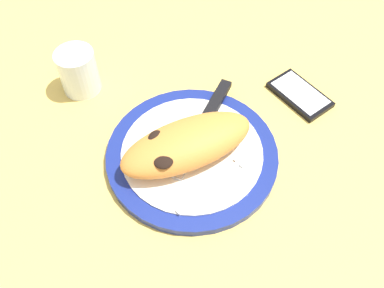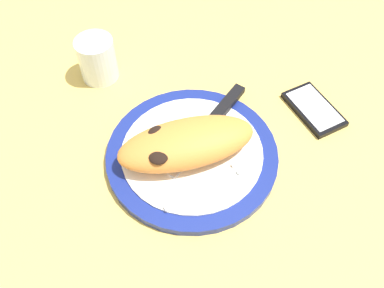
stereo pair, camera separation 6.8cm
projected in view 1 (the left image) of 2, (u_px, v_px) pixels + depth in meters
ground_plane at (192, 162)px, 72.71cm from camera, size 150.00×150.00×3.00cm
plate at (192, 154)px, 70.82cm from camera, size 28.69×28.69×1.78cm
calzone at (186, 143)px, 67.56cm from camera, size 23.76×13.43×5.55cm
fork at (225, 174)px, 67.20cm from camera, size 17.09×3.35×0.40cm
knife at (210, 112)px, 74.48cm from camera, size 20.18×12.52×1.20cm
smartphone at (300, 94)px, 79.27cm from camera, size 6.76×11.70×1.16cm
water_glass at (79, 73)px, 78.12cm from camera, size 7.10×7.10×8.46cm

